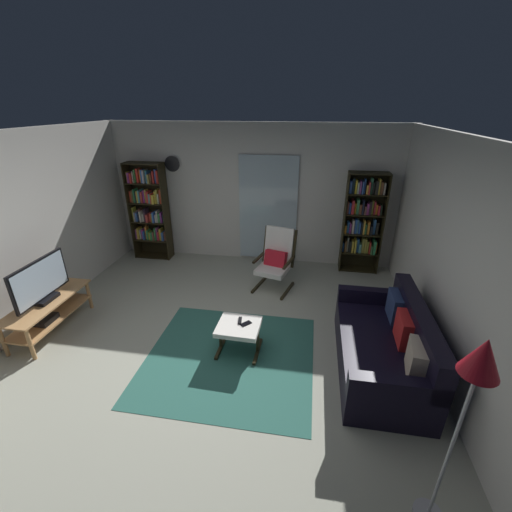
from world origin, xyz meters
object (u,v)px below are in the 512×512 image
object	(u,v)px
tv_stand	(48,311)
bookshelf_near_tv	(149,208)
cell_phone	(246,324)
television	(41,282)
floor_lamp_by_sofa	(477,375)
leather_sofa	(386,347)
bookshelf_near_sofa	(363,220)
wall_clock	(172,164)
lounge_armchair	(276,258)
ottoman	(239,329)
tv_remote	(240,321)

from	to	relation	value
tv_stand	bookshelf_near_tv	size ratio (longest dim) A/B	0.67
bookshelf_near_tv	cell_phone	bearing A→B (deg)	-46.75
tv_stand	television	world-z (taller)	television
floor_lamp_by_sofa	bookshelf_near_tv	bearing A→B (deg)	134.62
television	leather_sofa	distance (m)	4.43
bookshelf_near_sofa	wall_clock	size ratio (longest dim) A/B	6.30
lounge_armchair	ottoman	xyz separation A→B (m)	(-0.27, -1.75, -0.21)
television	cell_phone	distance (m)	2.76
wall_clock	cell_phone	bearing A→B (deg)	-55.04
bookshelf_near_tv	wall_clock	size ratio (longest dim) A/B	6.54
television	bookshelf_near_sofa	size ratio (longest dim) A/B	0.51
television	bookshelf_near_tv	size ratio (longest dim) A/B	0.49
lounge_armchair	ottoman	bearing A→B (deg)	-98.66
cell_phone	ottoman	bearing A→B (deg)	-119.27
bookshelf_near_tv	bookshelf_near_sofa	world-z (taller)	bookshelf_near_tv
floor_lamp_by_sofa	bookshelf_near_sofa	bearing A→B (deg)	91.53
ottoman	bookshelf_near_tv	bearing A→B (deg)	131.90
bookshelf_near_sofa	wall_clock	distance (m)	3.67
leather_sofa	floor_lamp_by_sofa	world-z (taller)	floor_lamp_by_sofa
tv_stand	wall_clock	bearing A→B (deg)	73.83
leather_sofa	wall_clock	distance (m)	4.82
tv_stand	leather_sofa	world-z (taller)	leather_sofa
lounge_armchair	wall_clock	size ratio (longest dim) A/B	3.53
tv_stand	bookshelf_near_sofa	world-z (taller)	bookshelf_near_sofa
floor_lamp_by_sofa	leather_sofa	bearing A→B (deg)	92.75
ottoman	floor_lamp_by_sofa	world-z (taller)	floor_lamp_by_sofa
tv_remote	cell_phone	bearing A→B (deg)	-37.40
bookshelf_near_tv	lounge_armchair	world-z (taller)	bookshelf_near_tv
cell_phone	floor_lamp_by_sofa	bearing A→B (deg)	-0.37
lounge_armchair	tv_remote	bearing A→B (deg)	-98.97
tv_remote	television	bearing A→B (deg)	172.94
tv_stand	tv_remote	size ratio (longest dim) A/B	8.84
tv_remote	leather_sofa	bearing A→B (deg)	-11.67
bookshelf_near_sofa	leather_sofa	size ratio (longest dim) A/B	1.02
lounge_armchair	cell_phone	xyz separation A→B (m)	(-0.18, -1.72, -0.13)
leather_sofa	lounge_armchair	size ratio (longest dim) A/B	1.76
floor_lamp_by_sofa	wall_clock	bearing A→B (deg)	129.81
bookshelf_near_tv	wall_clock	distance (m)	0.98
tv_stand	leather_sofa	size ratio (longest dim) A/B	0.71
cell_phone	tv_stand	bearing A→B (deg)	-136.25
bookshelf_near_tv	wall_clock	world-z (taller)	wall_clock
television	leather_sofa	xyz separation A→B (m)	(4.41, -0.04, -0.44)
cell_phone	wall_clock	size ratio (longest dim) A/B	0.48
bookshelf_near_tv	ottoman	size ratio (longest dim) A/B	3.55
tv_stand	lounge_armchair	bearing A→B (deg)	31.05
bookshelf_near_sofa	wall_clock	xyz separation A→B (m)	(-3.56, 0.13, 0.87)
tv_stand	leather_sofa	bearing A→B (deg)	-0.24
leather_sofa	cell_phone	size ratio (longest dim) A/B	12.84
bookshelf_near_tv	ottoman	world-z (taller)	bookshelf_near_tv
tv_stand	bookshelf_near_sofa	size ratio (longest dim) A/B	0.70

